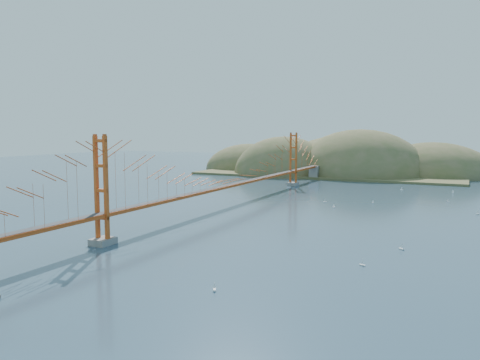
% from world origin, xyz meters
% --- Properties ---
extents(ground, '(320.00, 320.00, 0.00)m').
position_xyz_m(ground, '(0.00, 0.00, 0.00)').
color(ground, '#2E485D').
rests_on(ground, ground).
extents(bridge, '(2.20, 94.40, 12.00)m').
position_xyz_m(bridge, '(0.00, 0.18, 7.01)').
color(bridge, gray).
rests_on(bridge, ground).
extents(far_headlands, '(84.00, 58.00, 25.00)m').
position_xyz_m(far_headlands, '(2.21, 68.52, 0.00)').
color(far_headlands, olive).
rests_on(far_headlands, ground).
extents(sailboat_16, '(0.51, 0.51, 0.56)m').
position_xyz_m(sailboat_16, '(20.49, 12.14, 0.13)').
color(sailboat_16, white).
rests_on(sailboat_16, ground).
extents(sailboat_7, '(0.58, 0.54, 0.65)m').
position_xyz_m(sailboat_7, '(31.75, 18.98, 0.15)').
color(sailboat_7, white).
rests_on(sailboat_7, ground).
extents(sailboat_2, '(0.56, 0.55, 0.63)m').
position_xyz_m(sailboat_2, '(26.33, -25.82, 0.14)').
color(sailboat_2, white).
rests_on(sailboat_2, ground).
extents(sailboat_12, '(0.61, 0.61, 0.67)m').
position_xyz_m(sailboat_12, '(22.59, 32.54, 0.15)').
color(sailboat_12, white).
rests_on(sailboat_12, ground).
extents(sailboat_15, '(0.53, 0.61, 0.70)m').
position_xyz_m(sailboat_15, '(32.14, 32.03, 0.15)').
color(sailboat_15, white).
rests_on(sailboat_15, ground).
extents(sailboat_0, '(0.56, 0.56, 0.63)m').
position_xyz_m(sailboat_0, '(15.77, 4.64, 0.14)').
color(sailboat_0, white).
rests_on(sailboat_0, ground).
extents(sailboat_10, '(0.59, 0.59, 0.63)m').
position_xyz_m(sailboat_10, '(17.62, -37.38, 0.14)').
color(sailboat_10, white).
rests_on(sailboat_10, ground).
extents(sailboat_4, '(0.61, 0.61, 0.64)m').
position_xyz_m(sailboat_4, '(36.07, 7.49, 0.15)').
color(sailboat_4, white).
rests_on(sailboat_4, ground).
extents(sailboat_3, '(0.54, 0.45, 0.63)m').
position_xyz_m(sailboat_3, '(12.94, 9.60, 0.14)').
color(sailboat_3, white).
rests_on(sailboat_3, ground).
extents(sailboat_6, '(0.69, 0.69, 0.73)m').
position_xyz_m(sailboat_6, '(28.74, -18.24, 0.16)').
color(sailboat_6, white).
rests_on(sailboat_6, ground).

